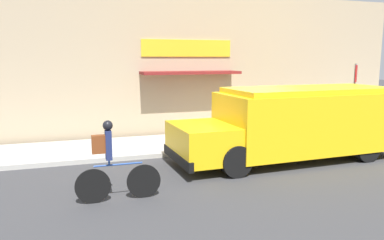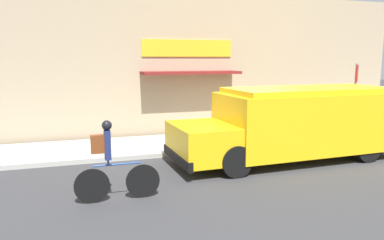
{
  "view_description": "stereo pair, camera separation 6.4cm",
  "coord_description": "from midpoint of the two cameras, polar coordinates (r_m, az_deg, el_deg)",
  "views": [
    {
      "loc": [
        -5.14,
        -10.27,
        2.84
      ],
      "look_at": [
        -1.89,
        -0.2,
        1.1
      ],
      "focal_mm": 35.0,
      "sensor_mm": 36.0,
      "label": 1
    },
    {
      "loc": [
        -5.08,
        -10.29,
        2.84
      ],
      "look_at": [
        -1.89,
        -0.2,
        1.1
      ],
      "focal_mm": 35.0,
      "sensor_mm": 36.0,
      "label": 2
    }
  ],
  "objects": [
    {
      "name": "cyclist",
      "position": [
        7.66,
        -11.94,
        -6.52
      ],
      "size": [
        1.72,
        0.2,
        1.65
      ],
      "rotation": [
        0.0,
        0.0,
        0.0
      ],
      "color": "black",
      "rests_on": "ground_plane"
    },
    {
      "name": "stop_sign_post",
      "position": [
        14.7,
        23.78,
        4.59
      ],
      "size": [
        0.45,
        0.45,
        2.53
      ],
      "color": "slate",
      "rests_on": "sidewalk"
    },
    {
      "name": "school_bus",
      "position": [
        10.94,
        15.8,
        -0.3
      ],
      "size": [
        6.61,
        2.69,
        2.04
      ],
      "rotation": [
        0.0,
        0.0,
        0.04
      ],
      "color": "yellow",
      "rests_on": "ground_plane"
    },
    {
      "name": "trash_bin",
      "position": [
        14.35,
        10.78,
        0.27
      ],
      "size": [
        0.62,
        0.62,
        0.97
      ],
      "color": "slate",
      "rests_on": "sidewalk"
    },
    {
      "name": "storefront",
      "position": [
        14.13,
        3.54,
        8.3
      ],
      "size": [
        15.39,
        1.09,
        5.18
      ],
      "color": "tan",
      "rests_on": "ground_plane"
    },
    {
      "name": "sidewalk",
      "position": [
        12.97,
        6.08,
        -3.06
      ],
      "size": [
        28.0,
        2.64,
        0.13
      ],
      "color": "#ADAAA3",
      "rests_on": "ground_plane"
    },
    {
      "name": "ground_plane",
      "position": [
        11.83,
        8.64,
        -4.66
      ],
      "size": [
        70.0,
        70.0,
        0.0
      ],
      "primitive_type": "plane",
      "color": "#38383A"
    }
  ]
}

